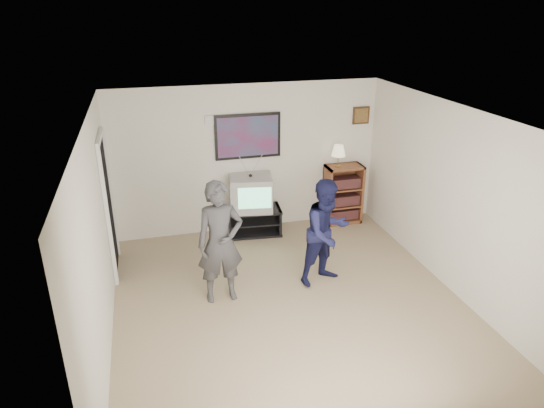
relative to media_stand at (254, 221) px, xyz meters
name	(u,v)px	position (x,y,z in m)	size (l,w,h in m)	color
room_shell	(284,208)	(-0.02, -1.88, 1.02)	(4.51, 5.00, 2.51)	#927E5C
media_stand	(254,221)	(0.00, 0.00, 0.00)	(0.96, 0.60, 0.46)	black
crt_television	(251,193)	(-0.04, 0.00, 0.52)	(0.69, 0.58, 0.58)	#AAAAA5
bookshelf	(343,194)	(1.65, 0.05, 0.30)	(0.64, 0.37, 1.06)	brown
table_lamp	(338,156)	(1.51, 0.04, 1.02)	(0.24, 0.24, 0.39)	beige
person_tall	(220,243)	(-0.85, -1.81, 0.60)	(0.61, 0.40, 1.66)	#3C3C3F
person_short	(327,232)	(0.63, -1.75, 0.53)	(0.74, 0.58, 1.52)	#171940
controller_left	(214,207)	(-0.88, -1.64, 1.04)	(0.03, 0.11, 0.03)	white
controller_right	(324,205)	(0.67, -1.52, 0.84)	(0.03, 0.12, 0.03)	white
poster	(248,136)	(-0.02, 0.25, 1.42)	(1.10, 0.03, 0.75)	black
air_vent	(214,120)	(-0.57, 0.25, 1.72)	(0.28, 0.02, 0.14)	white
small_picture	(361,115)	(1.98, 0.25, 1.65)	(0.30, 0.03, 0.30)	#3E2513
doorway	(108,207)	(-2.25, -0.63, 0.77)	(0.03, 0.85, 2.00)	black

